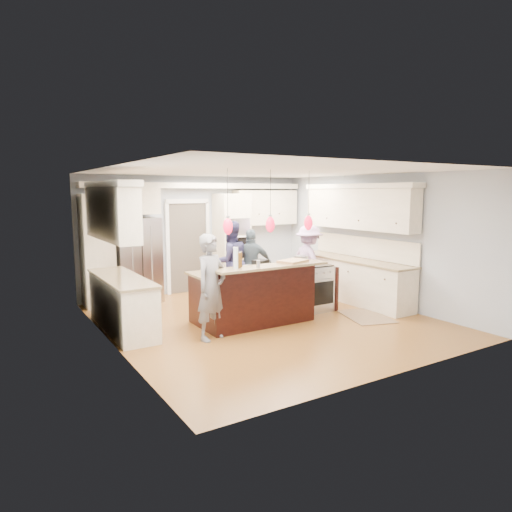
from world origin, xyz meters
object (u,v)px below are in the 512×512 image
Objects in this scene: refrigerator at (137,260)px; kitchen_island at (252,295)px; island_range at (311,287)px; person_bar_end at (211,287)px; person_far_left at (230,262)px.

refrigerator is 2.91m from kitchen_island.
island_range is 0.54× the size of person_bar_end.
person_bar_end is at bearing 57.60° from person_far_left.
refrigerator is 3.71m from island_range.
refrigerator is 1.04× the size of person_far_left.
person_bar_end reaches higher than island_range.
person_bar_end is (-1.07, -0.52, 0.36)m from kitchen_island.
kitchen_island is 1.41m from island_range.
person_bar_end reaches higher than kitchen_island.
refrigerator is 1.06× the size of person_bar_end.
kitchen_island is at bearing -176.92° from island_range.
island_range is at bearing 128.30° from person_far_left.
kitchen_island is 1.25m from person_bar_end.
person_far_left is (-1.03, 1.45, 0.41)m from island_range.
kitchen_island is 1.21× the size of person_far_left.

